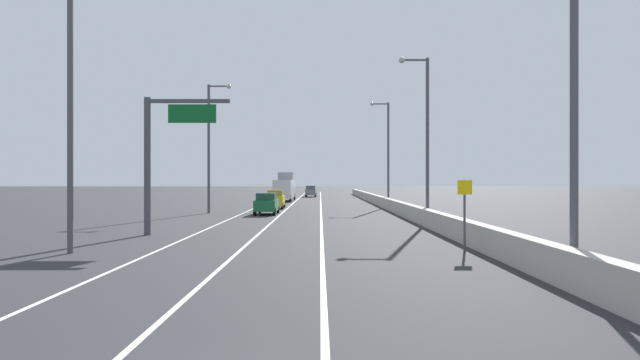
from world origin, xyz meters
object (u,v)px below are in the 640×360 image
object	(u,v)px
box_truck	(286,188)
overhead_sign_gantry	(162,148)
car_green_1	(268,204)
lamp_post_left_mid	(212,140)
speed_advisory_sign	(466,210)
car_gray_2	(312,191)
lamp_post_right_third	(387,147)
lamp_post_right_near	(568,59)
lamp_post_right_second	(425,129)
car_yellow_0	(277,199)
lamp_post_left_near	(77,93)

from	to	relation	value
box_truck	overhead_sign_gantry	bearing A→B (deg)	-94.76
overhead_sign_gantry	car_green_1	bearing A→B (deg)	76.42
lamp_post_left_mid	box_truck	bearing A→B (deg)	79.55
speed_advisory_sign	car_gray_2	world-z (taller)	speed_advisory_sign
lamp_post_right_third	lamp_post_left_mid	world-z (taller)	same
lamp_post_right_near	overhead_sign_gantry	bearing A→B (deg)	140.90
speed_advisory_sign	lamp_post_right_near	size ratio (longest dim) A/B	0.26
lamp_post_right_second	box_truck	world-z (taller)	lamp_post_right_second
speed_advisory_sign	car_gray_2	bearing A→B (deg)	96.35
overhead_sign_gantry	lamp_post_right_second	distance (m)	18.03
car_gray_2	car_green_1	bearing A→B (deg)	-93.79
car_gray_2	box_truck	bearing A→B (deg)	-100.70
speed_advisory_sign	car_green_1	xyz separation A→B (m)	(-10.67, 23.30, -0.83)
lamp_post_left_mid	car_yellow_0	world-z (taller)	lamp_post_left_mid
speed_advisory_sign	box_truck	bearing A→B (deg)	102.17
lamp_post_right_near	car_yellow_0	size ratio (longest dim) A/B	2.85
lamp_post_right_third	lamp_post_left_near	distance (m)	40.13
lamp_post_right_third	box_truck	bearing A→B (deg)	128.90
speed_advisory_sign	car_green_1	bearing A→B (deg)	114.60
car_green_1	car_yellow_0	bearing A→B (deg)	90.06
lamp_post_right_near	box_truck	xyz separation A→B (m)	(-12.22, 57.43, -4.73)
lamp_post_right_third	box_truck	xyz separation A→B (m)	(-12.31, 15.26, -4.73)
lamp_post_left_mid	box_truck	size ratio (longest dim) A/B	1.24
lamp_post_left_near	car_yellow_0	size ratio (longest dim) A/B	2.85
car_gray_2	lamp_post_left_mid	bearing A→B (deg)	-100.55
overhead_sign_gantry	lamp_post_left_mid	world-z (taller)	lamp_post_left_mid
car_green_1	car_gray_2	distance (m)	45.59
lamp_post_right_second	lamp_post_left_near	size ratio (longest dim) A/B	1.00
lamp_post_right_near	car_gray_2	distance (m)	75.90
overhead_sign_gantry	lamp_post_right_near	world-z (taller)	lamp_post_right_near
overhead_sign_gantry	box_truck	world-z (taller)	overhead_sign_gantry
lamp_post_right_near	lamp_post_right_second	xyz separation A→B (m)	(0.06, 21.09, 0.00)
lamp_post_left_mid	car_green_1	size ratio (longest dim) A/B	2.75
overhead_sign_gantry	speed_advisory_sign	size ratio (longest dim) A/B	2.50
car_yellow_0	lamp_post_left_near	bearing A→B (deg)	-99.36
speed_advisory_sign	lamp_post_right_third	xyz separation A→B (m)	(1.30, 35.79, 4.82)
car_gray_2	lamp_post_right_second	bearing A→B (deg)	-80.63
lamp_post_right_second	lamp_post_right_third	xyz separation A→B (m)	(0.03, 21.09, 0.00)
speed_advisory_sign	lamp_post_right_third	world-z (taller)	lamp_post_right_third
lamp_post_left_near	overhead_sign_gantry	bearing A→B (deg)	78.92
speed_advisory_sign	lamp_post_left_mid	distance (m)	29.91
speed_advisory_sign	box_truck	distance (m)	52.22
lamp_post_right_near	box_truck	world-z (taller)	lamp_post_right_near
lamp_post_right_third	speed_advisory_sign	bearing A→B (deg)	-92.09
speed_advisory_sign	car_gray_2	xyz separation A→B (m)	(-7.65, 68.79, -0.79)
speed_advisory_sign	lamp_post_right_near	bearing A→B (deg)	-79.25
overhead_sign_gantry	lamp_post_left_mid	xyz separation A→B (m)	(-1.12, 18.36, 1.86)
speed_advisory_sign	box_truck	world-z (taller)	box_truck
overhead_sign_gantry	box_truck	distance (m)	44.73
lamp_post_left_mid	lamp_post_left_near	bearing A→B (deg)	-90.55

